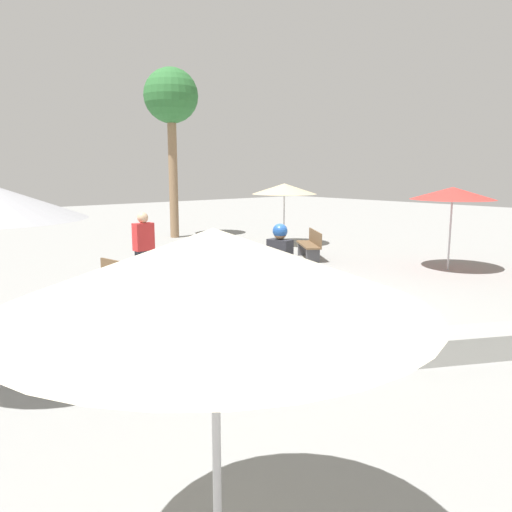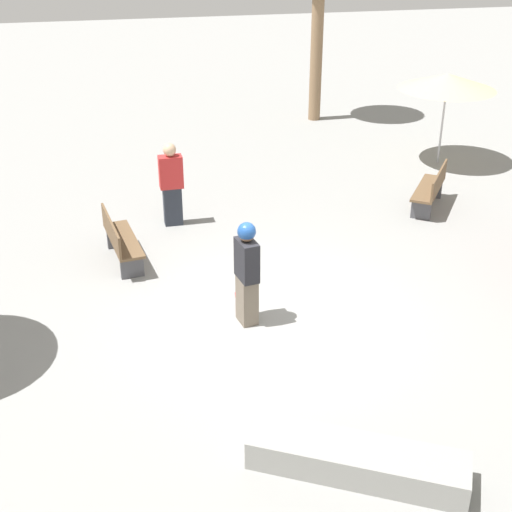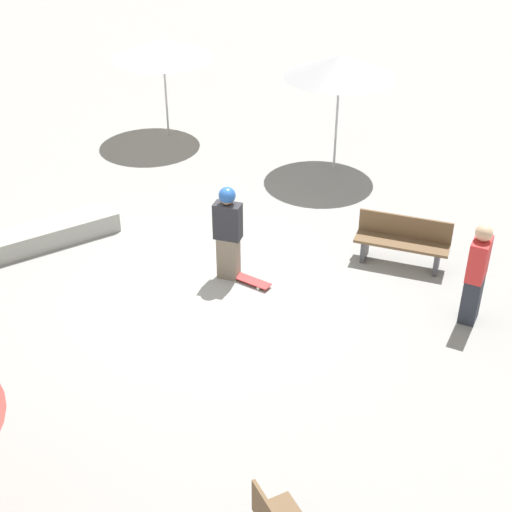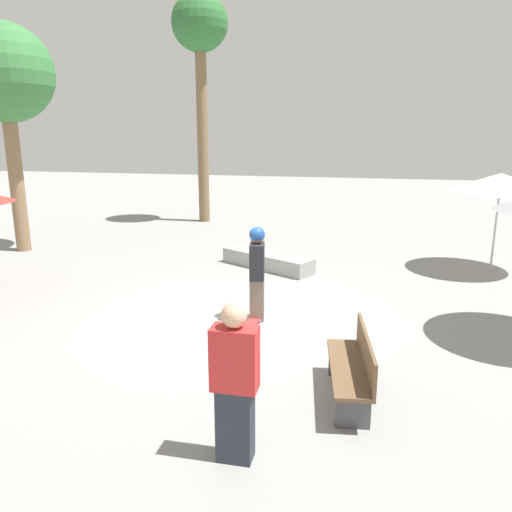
{
  "view_description": "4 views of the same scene",
  "coord_description": "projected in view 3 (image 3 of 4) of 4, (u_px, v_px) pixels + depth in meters",
  "views": [
    {
      "loc": [
        -6.62,
        6.63,
        2.63
      ],
      "look_at": [
        0.09,
        0.89,
        1.11
      ],
      "focal_mm": 35.0,
      "sensor_mm": 36.0,
      "label": 1
    },
    {
      "loc": [
        -9.19,
        2.22,
        5.91
      ],
      "look_at": [
        0.09,
        0.25,
        1.05
      ],
      "focal_mm": 50.0,
      "sensor_mm": 36.0,
      "label": 2
    },
    {
      "loc": [
        5.2,
        -8.23,
        6.65
      ],
      "look_at": [
        0.55,
        0.31,
        0.63
      ],
      "focal_mm": 50.0,
      "sensor_mm": 36.0,
      "label": 3
    },
    {
      "loc": [
        8.1,
        2.41,
        3.21
      ],
      "look_at": [
        0.04,
        0.41,
        1.17
      ],
      "focal_mm": 35.0,
      "sensor_mm": 36.0,
      "label": 4
    }
  ],
  "objects": [
    {
      "name": "shade_umbrella_grey",
      "position": [
        340.0,
        66.0,
        14.59
      ],
      "size": [
        2.32,
        2.32,
        2.5
      ],
      "color": "#B7B7BC",
      "rests_on": "ground_plane"
    },
    {
      "name": "bench_near",
      "position": [
        402.0,
        241.0,
        12.23
      ],
      "size": [
        1.65,
        0.68,
        0.85
      ],
      "rotation": [
        0.0,
        0.0,
        3.3
      ],
      "color": "#47474C",
      "rests_on": "ground_plane"
    },
    {
      "name": "skater_main",
      "position": [
        228.0,
        230.0,
        11.61
      ],
      "size": [
        0.48,
        0.33,
        1.67
      ],
      "rotation": [
        0.0,
        0.0,
        0.19
      ],
      "color": "#726656",
      "rests_on": "ground_plane"
    },
    {
      "name": "concrete_ledge",
      "position": [
        50.0,
        234.0,
        12.94
      ],
      "size": [
        1.71,
        2.47,
        0.37
      ],
      "rotation": [
        0.0,
        0.0,
        1.08
      ],
      "color": "gray",
      "rests_on": "ground_plane"
    },
    {
      "name": "skateboard",
      "position": [
        249.0,
        280.0,
        11.88
      ],
      "size": [
        0.82,
        0.27,
        0.07
      ],
      "rotation": [
        0.0,
        0.0,
        -0.09
      ],
      "color": "red",
      "rests_on": "ground_plane"
    },
    {
      "name": "ground_plane",
      "position": [
        218.0,
        289.0,
        11.76
      ],
      "size": [
        60.0,
        60.0,
        0.0
      ],
      "primitive_type": "plane",
      "color": "gray"
    },
    {
      "name": "shade_umbrella_cream",
      "position": [
        163.0,
        49.0,
        16.29
      ],
      "size": [
        2.36,
        2.36,
        2.33
      ],
      "color": "#B7B7BC",
      "rests_on": "ground_plane"
    },
    {
      "name": "bystander_watching",
      "position": [
        476.0,
        274.0,
        10.61
      ],
      "size": [
        0.27,
        0.46,
        1.67
      ],
      "rotation": [
        0.0,
        0.0,
        4.74
      ],
      "color": "#282D38",
      "rests_on": "ground_plane"
    }
  ]
}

